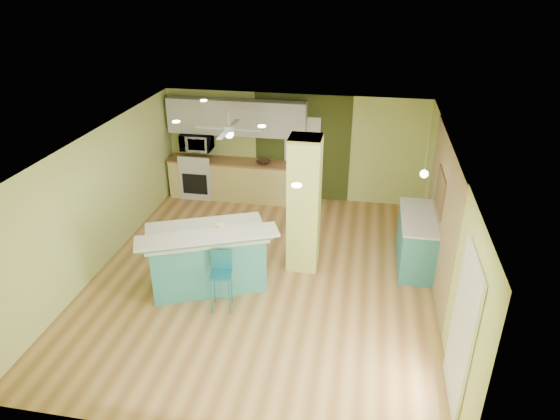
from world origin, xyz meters
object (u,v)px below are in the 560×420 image
object	(u,v)px
bar_stool	(221,271)
side_counter	(417,241)
fruit_bowl	(263,162)
canister	(221,229)
peninsula	(208,257)

from	to	relation	value
bar_stool	side_counter	xyz separation A→B (m)	(3.17, 1.86, -0.17)
side_counter	fruit_bowl	xyz separation A→B (m)	(-3.35, 2.23, 0.47)
side_counter	canister	world-z (taller)	canister
peninsula	side_counter	world-z (taller)	peninsula
bar_stool	fruit_bowl	bearing A→B (deg)	84.92
fruit_bowl	canister	bearing A→B (deg)	-89.13
bar_stool	canister	xyz separation A→B (m)	(-0.13, 0.52, 0.46)
bar_stool	fruit_bowl	distance (m)	4.11
bar_stool	fruit_bowl	world-z (taller)	fruit_bowl
peninsula	bar_stool	size ratio (longest dim) A/B	2.39
canister	bar_stool	bearing A→B (deg)	-75.85
peninsula	canister	size ratio (longest dim) A/B	13.06
peninsula	fruit_bowl	world-z (taller)	peninsula
fruit_bowl	side_counter	bearing A→B (deg)	-33.65
side_counter	fruit_bowl	world-z (taller)	fruit_bowl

